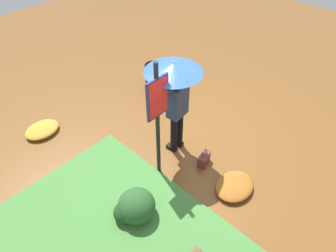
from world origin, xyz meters
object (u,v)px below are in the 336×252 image
(info_sign_post, at_px, (158,111))
(handbag, at_px, (204,159))
(trash_bin, at_px, (154,80))
(person_with_umbrella, at_px, (175,85))

(info_sign_post, relative_size, handbag, 6.22)
(info_sign_post, relative_size, trash_bin, 2.76)
(trash_bin, bearing_deg, info_sign_post, 47.27)
(info_sign_post, bearing_deg, trash_bin, -132.73)
(info_sign_post, xyz_separation_m, handbag, (-0.70, 0.49, -1.32))
(handbag, bearing_deg, person_with_umbrella, -79.74)
(person_with_umbrella, bearing_deg, info_sign_post, 15.79)
(info_sign_post, bearing_deg, handbag, 145.27)
(person_with_umbrella, relative_size, trash_bin, 2.45)
(person_with_umbrella, bearing_deg, trash_bin, -123.12)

